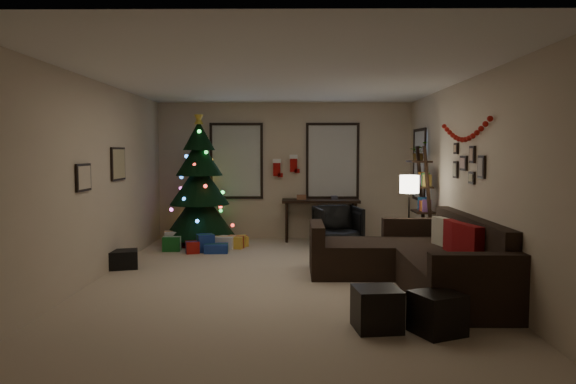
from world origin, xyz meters
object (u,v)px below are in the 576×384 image
object	(u,v)px
christmas_tree	(200,189)
sofa	(418,262)
desk_chair	(338,226)
desk	(321,204)
bookshelf	(424,204)

from	to	relation	value
christmas_tree	sofa	distance (m)	4.69
sofa	desk_chair	size ratio (longest dim) A/B	4.03
christmas_tree	desk	size ratio (longest dim) A/B	1.68
desk	bookshelf	xyz separation A→B (m)	(1.59, -1.70, 0.17)
desk	bookshelf	world-z (taller)	bookshelf
sofa	desk_chair	bearing A→B (deg)	106.02
sofa	desk_chair	distance (m)	2.96
desk	sofa	bearing A→B (deg)	-72.55
christmas_tree	sofa	bearing A→B (deg)	-42.91
desk	desk_chair	size ratio (longest dim) A/B	1.98
sofa	bookshelf	size ratio (longest dim) A/B	1.66
desk_chair	christmas_tree	bearing A→B (deg)	162.72
sofa	desk_chair	xyz separation A→B (m)	(-0.82, 2.85, 0.07)
desk	bookshelf	size ratio (longest dim) A/B	0.82
desk	christmas_tree	bearing A→B (deg)	-171.46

